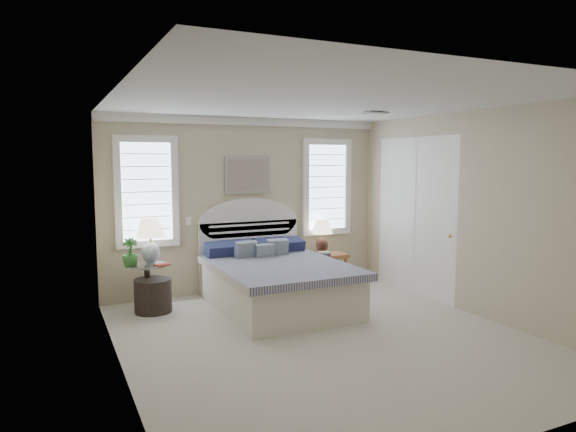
# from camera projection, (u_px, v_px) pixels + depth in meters

# --- Properties ---
(floor) EXTENTS (4.50, 5.00, 0.01)m
(floor) POSITION_uv_depth(u_px,v_px,m) (325.00, 338.00, 5.94)
(floor) COLOR #B7B09D
(floor) RESTS_ON ground
(ceiling) EXTENTS (4.50, 5.00, 0.01)m
(ceiling) POSITION_uv_depth(u_px,v_px,m) (327.00, 101.00, 5.64)
(ceiling) COLOR silver
(ceiling) RESTS_ON wall_back
(wall_back) EXTENTS (4.50, 0.02, 2.70)m
(wall_back) POSITION_uv_depth(u_px,v_px,m) (248.00, 205.00, 8.04)
(wall_back) COLOR #C4B593
(wall_back) RESTS_ON floor
(wall_left) EXTENTS (0.02, 5.00, 2.70)m
(wall_left) POSITION_uv_depth(u_px,v_px,m) (119.00, 235.00, 4.83)
(wall_left) COLOR #C4B593
(wall_left) RESTS_ON floor
(wall_right) EXTENTS (0.02, 5.00, 2.70)m
(wall_right) POSITION_uv_depth(u_px,v_px,m) (475.00, 214.00, 6.74)
(wall_right) COLOR #C4B593
(wall_right) RESTS_ON floor
(crown_molding) EXTENTS (4.50, 0.08, 0.12)m
(crown_molding) POSITION_uv_depth(u_px,v_px,m) (248.00, 121.00, 7.86)
(crown_molding) COLOR white
(crown_molding) RESTS_ON wall_back
(hvac_vent) EXTENTS (0.30, 0.20, 0.02)m
(hvac_vent) POSITION_uv_depth(u_px,v_px,m) (376.00, 113.00, 6.87)
(hvac_vent) COLOR #B2B2B2
(hvac_vent) RESTS_ON ceiling
(switch_plate) EXTENTS (0.08, 0.01, 0.12)m
(switch_plate) POSITION_uv_depth(u_px,v_px,m) (188.00, 221.00, 7.64)
(switch_plate) COLOR white
(switch_plate) RESTS_ON wall_back
(window_left) EXTENTS (0.90, 0.06, 1.60)m
(window_left) POSITION_uv_depth(u_px,v_px,m) (147.00, 192.00, 7.33)
(window_left) COLOR #C9E1FF
(window_left) RESTS_ON wall_back
(window_right) EXTENTS (0.90, 0.06, 1.60)m
(window_right) POSITION_uv_depth(u_px,v_px,m) (326.00, 187.00, 8.59)
(window_right) COLOR #C9E1FF
(window_right) RESTS_ON wall_back
(painting) EXTENTS (0.74, 0.04, 0.58)m
(painting) POSITION_uv_depth(u_px,v_px,m) (248.00, 175.00, 7.95)
(painting) COLOR silver
(painting) RESTS_ON wall_back
(closet_door) EXTENTS (0.02, 1.80, 2.40)m
(closet_door) POSITION_uv_depth(u_px,v_px,m) (415.00, 216.00, 7.83)
(closet_door) COLOR white
(closet_door) RESTS_ON floor
(bed) EXTENTS (1.72, 2.28, 1.47)m
(bed) POSITION_uv_depth(u_px,v_px,m) (275.00, 279.00, 7.21)
(bed) COLOR silver
(bed) RESTS_ON floor
(side_table_left) EXTENTS (0.56, 0.56, 0.63)m
(side_table_left) POSITION_uv_depth(u_px,v_px,m) (147.00, 282.00, 7.04)
(side_table_left) COLOR black
(side_table_left) RESTS_ON floor
(nightstand_right) EXTENTS (0.50, 0.40, 0.53)m
(nightstand_right) POSITION_uv_depth(u_px,v_px,m) (330.00, 262.00, 8.38)
(nightstand_right) COLOR #9A5E32
(nightstand_right) RESTS_ON floor
(floor_pot) EXTENTS (0.59, 0.59, 0.45)m
(floor_pot) POSITION_uv_depth(u_px,v_px,m) (153.00, 296.00, 6.94)
(floor_pot) COLOR black
(floor_pot) RESTS_ON floor
(lamp_left) EXTENTS (0.42, 0.42, 0.63)m
(lamp_left) POSITION_uv_depth(u_px,v_px,m) (150.00, 235.00, 7.10)
(lamp_left) COLOR white
(lamp_left) RESTS_ON side_table_left
(lamp_right) EXTENTS (0.44, 0.44, 0.56)m
(lamp_right) POSITION_uv_depth(u_px,v_px,m) (322.00, 232.00, 8.43)
(lamp_right) COLOR black
(lamp_right) RESTS_ON nightstand_right
(potted_plant) EXTENTS (0.24, 0.24, 0.38)m
(potted_plant) POSITION_uv_depth(u_px,v_px,m) (130.00, 252.00, 6.87)
(potted_plant) COLOR #2C6E31
(potted_plant) RESTS_ON side_table_left
(books_left) EXTENTS (0.22, 0.19, 0.03)m
(books_left) POSITION_uv_depth(u_px,v_px,m) (162.00, 265.00, 6.93)
(books_left) COLOR #A53429
(books_left) RESTS_ON side_table_left
(books_right) EXTENTS (0.21, 0.17, 0.08)m
(books_right) POSITION_uv_depth(u_px,v_px,m) (324.00, 254.00, 8.14)
(books_right) COLOR #A53429
(books_right) RESTS_ON nightstand_right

